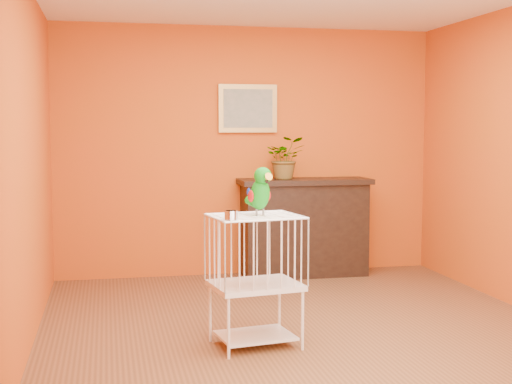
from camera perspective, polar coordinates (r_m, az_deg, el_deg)
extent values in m
plane|color=brown|center=(5.55, 3.92, -11.08)|extent=(4.50, 4.50, 0.00)
plane|color=#C34612|center=(7.52, -0.70, 3.27)|extent=(4.00, 0.00, 4.00)
plane|color=#C34612|center=(3.23, 14.97, 0.49)|extent=(4.00, 0.00, 4.00)
plane|color=#C34612|center=(5.16, -17.90, 2.12)|extent=(0.00, 4.50, 4.50)
cube|color=black|center=(7.50, 3.88, -3.03)|extent=(1.29, 0.43, 0.96)
cube|color=black|center=(7.44, 3.90, 0.86)|extent=(1.37, 0.49, 0.05)
cube|color=black|center=(7.31, 4.29, -3.24)|extent=(0.90, 0.02, 0.48)
cube|color=#4C2915|center=(7.40, 1.98, -3.97)|extent=(0.05, 0.19, 0.30)
cube|color=#294A25|center=(7.42, 2.63, -3.95)|extent=(0.05, 0.19, 0.30)
cube|color=#4C2915|center=(7.44, 3.35, -3.92)|extent=(0.05, 0.19, 0.30)
cube|color=#294A25|center=(7.47, 4.14, -3.89)|extent=(0.05, 0.19, 0.30)
cube|color=#4C2915|center=(7.50, 4.93, -3.86)|extent=(0.05, 0.19, 0.30)
imported|color=#26722D|center=(7.41, 2.29, 2.38)|extent=(0.45, 0.49, 0.34)
cube|color=#B68A41|center=(7.49, -0.66, 6.70)|extent=(0.62, 0.03, 0.50)
cube|color=gray|center=(7.48, -0.63, 6.70)|extent=(0.52, 0.01, 0.40)
cube|color=white|center=(5.18, -0.05, -11.40)|extent=(0.57, 0.47, 0.02)
cube|color=white|center=(5.09, -0.05, -7.48)|extent=(0.67, 0.55, 0.04)
cube|color=white|center=(5.00, -0.05, -1.95)|extent=(0.67, 0.55, 0.01)
cylinder|color=white|center=(4.87, -2.22, -10.86)|extent=(0.02, 0.02, 0.42)
cylinder|color=white|center=(5.06, 3.74, -10.24)|extent=(0.02, 0.02, 0.42)
cylinder|color=white|center=(5.25, -3.69, -9.66)|extent=(0.02, 0.02, 0.42)
cylinder|color=white|center=(5.43, 1.88, -9.15)|extent=(0.02, 0.02, 0.42)
cylinder|color=silver|center=(4.75, -2.01, -1.87)|extent=(0.09, 0.09, 0.06)
cylinder|color=#59544C|center=(4.99, 0.05, -1.66)|extent=(0.02, 0.02, 0.05)
cylinder|color=#59544C|center=(5.02, 0.59, -1.63)|extent=(0.02, 0.02, 0.05)
ellipsoid|color=#0C810F|center=(4.99, 0.32, -0.18)|extent=(0.18, 0.22, 0.25)
ellipsoid|color=#0C810F|center=(4.95, 0.54, 1.31)|extent=(0.15, 0.16, 0.12)
cone|color=orange|center=(4.90, 0.88, 1.11)|extent=(0.08, 0.09, 0.08)
cone|color=black|center=(4.91, 0.80, 0.87)|extent=(0.04, 0.04, 0.03)
sphere|color=black|center=(4.91, 0.25, 1.43)|extent=(0.02, 0.02, 0.02)
sphere|color=black|center=(4.95, 1.09, 1.46)|extent=(0.02, 0.02, 0.02)
ellipsoid|color=#A50C0C|center=(4.97, -0.42, -0.33)|extent=(0.05, 0.08, 0.09)
ellipsoid|color=navy|center=(5.03, 0.93, -0.25)|extent=(0.05, 0.08, 0.09)
cone|color=#0C810F|center=(5.07, -0.14, -1.03)|extent=(0.12, 0.19, 0.13)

